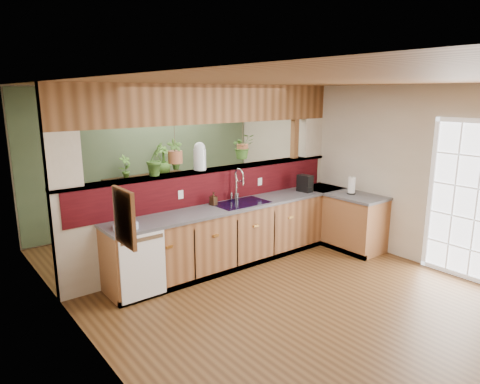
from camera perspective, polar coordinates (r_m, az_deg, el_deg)
ground at (r=5.74m, az=4.28°, el=-12.56°), size 4.60×7.00×0.01m
ceiling at (r=5.18m, az=4.78°, el=14.38°), size 4.60×7.00×0.01m
wall_back at (r=8.19m, az=-12.27°, el=4.50°), size 4.60×0.02×2.60m
wall_left at (r=4.16m, az=-19.63°, el=-4.14°), size 0.02×7.00×2.60m
wall_right at (r=7.04m, az=18.50°, el=2.76°), size 0.02×7.00×2.60m
pass_through_partition at (r=6.38m, az=-3.48°, el=1.41°), size 4.60×0.21×2.60m
pass_through_ledge at (r=6.33m, az=-3.74°, el=2.97°), size 4.60×0.21×0.04m
header_beam at (r=6.24m, az=-3.87°, el=11.64°), size 4.60×0.15×0.55m
sage_backwall at (r=8.17m, az=-12.21°, el=4.48°), size 4.55×0.02×2.55m
countertop at (r=6.70m, az=4.67°, el=-4.62°), size 4.14×1.52×0.90m
dishwasher at (r=5.31m, az=-12.77°, el=-9.66°), size 0.58×0.03×0.82m
navy_sink at (r=6.30m, az=0.14°, el=-2.17°), size 0.82×0.50×0.18m
french_door at (r=6.45m, az=27.78°, el=-1.25°), size 0.06×1.02×2.16m
framed_print at (r=3.38m, az=-15.14°, el=-3.31°), size 0.04×0.35×0.45m
faucet at (r=6.37m, az=-0.29°, el=1.19°), size 0.22×0.22×0.50m
dish_stack at (r=5.26m, az=-15.01°, el=-3.94°), size 0.30×0.30×0.26m
soap_dispenser at (r=6.16m, az=-3.57°, el=-0.90°), size 0.10×0.10×0.19m
coffee_maker at (r=7.06m, az=8.71°, el=1.05°), size 0.15×0.25×0.28m
paper_towel at (r=7.05m, az=14.66°, el=0.81°), size 0.14×0.14×0.29m
glass_jar at (r=6.18m, az=-5.40°, el=4.78°), size 0.18×0.18×0.41m
ledge_plant_left at (r=5.84m, az=-11.22°, el=4.33°), size 0.29×0.25×0.45m
hanging_plant_a at (r=5.95m, az=-8.69°, el=6.27°), size 0.24×0.20×0.55m
hanging_plant_b at (r=6.61m, az=0.34°, el=7.51°), size 0.40×0.36×0.50m
shelving_console at (r=8.06m, az=-12.21°, el=-1.44°), size 1.56×0.50×1.02m
shelf_plant_a at (r=7.76m, az=-15.04°, el=3.29°), size 0.25×0.20×0.42m
shelf_plant_b at (r=8.06m, az=-10.22°, el=4.28°), size 0.37×0.37×0.53m
floor_plant at (r=8.02m, az=-1.49°, el=-2.32°), size 0.80×0.76×0.70m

